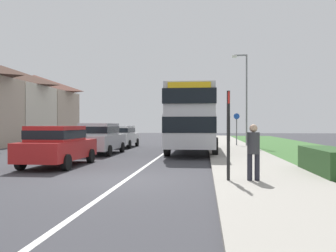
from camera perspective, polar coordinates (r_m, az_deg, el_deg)
The scene contains 12 objects.
ground_plane at distance 10.42m, azimuth -7.10°, elevation -8.94°, with size 120.00×120.00×0.00m, color #38383D.
lane_marking_centre at distance 18.25m, azimuth -1.33°, elevation -4.99°, with size 0.14×60.00×0.01m, color silver.
pavement_near_side at distance 16.20m, azimuth 12.68°, elevation -5.46°, with size 3.20×68.00×0.12m, color #9E998E.
roadside_hedge at distance 12.17m, azimuth 25.13°, elevation -5.50°, with size 1.10×3.30×0.90m, color #2D5128.
double_decker_bus at distance 20.74m, azimuth 4.10°, elevation 1.54°, with size 2.80×9.61×3.70m.
parked_car_red at distance 14.43m, azimuth -17.73°, elevation -2.86°, with size 1.93×4.27×1.61m.
parked_car_silver at distance 19.81m, azimuth -11.12°, elevation -1.85°, with size 1.97×4.57×1.73m.
parked_car_white at distance 25.56m, azimuth -7.65°, elevation -1.54°, with size 1.89×4.47×1.59m.
pedestrian_at_stop at distance 9.81m, azimuth 13.92°, elevation -3.78°, with size 0.34×0.34×1.67m.
bus_stop_sign at distance 9.71m, azimuth 9.94°, elevation -0.48°, with size 0.09×0.52×2.60m.
cycle_route_sign at distance 26.42m, azimuth 11.26°, elevation -0.30°, with size 0.44×0.08×2.52m.
street_lamp_mid at distance 26.38m, azimuth 12.61°, elevation 5.25°, with size 1.14×0.20×6.88m.
Camera 1 is at (2.35, -10.02, 1.65)m, focal length 36.92 mm.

